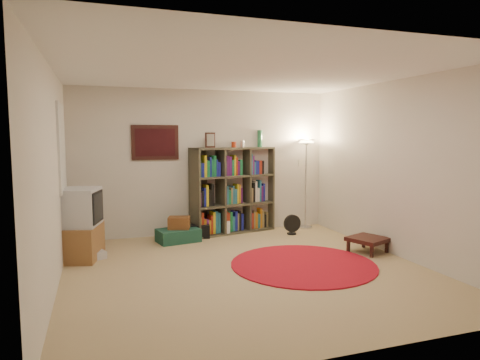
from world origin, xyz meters
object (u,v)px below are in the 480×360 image
at_px(floor_lamp, 306,154).
at_px(floor_fan, 292,225).
at_px(bookshelf, 231,191).
at_px(tv_stand, 81,225).
at_px(suitcase, 178,235).
at_px(side_table, 368,240).

xyz_separation_m(floor_lamp, floor_fan, (-0.46, -0.41, -1.19)).
xyz_separation_m(bookshelf, floor_lamp, (1.40, -0.11, 0.64)).
distance_m(tv_stand, suitcase, 1.59).
xyz_separation_m(floor_fan, suitcase, (-1.97, 0.12, -0.07)).
relative_size(floor_lamp, tv_stand, 1.66).
bearing_deg(floor_fan, suitcase, 174.83).
xyz_separation_m(floor_lamp, side_table, (0.10, -1.80, -1.18)).
distance_m(bookshelf, side_table, 2.49).
height_order(suitcase, side_table, side_table).
bearing_deg(suitcase, bookshelf, 10.09).
bearing_deg(bookshelf, floor_lamp, -16.74).
distance_m(suitcase, side_table, 2.96).
bearing_deg(floor_fan, side_table, -69.51).
height_order(floor_lamp, side_table, floor_lamp).
bearing_deg(side_table, bookshelf, 128.16).
xyz_separation_m(bookshelf, tv_stand, (-2.48, -0.94, -0.25)).
height_order(bookshelf, floor_fan, bookshelf).
xyz_separation_m(tv_stand, side_table, (3.99, -0.97, -0.29)).
bearing_deg(floor_lamp, bookshelf, 175.32).
bearing_deg(bookshelf, suitcase, -170.88).
xyz_separation_m(floor_fan, tv_stand, (-3.42, -0.42, 0.30)).
distance_m(bookshelf, suitcase, 1.27).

